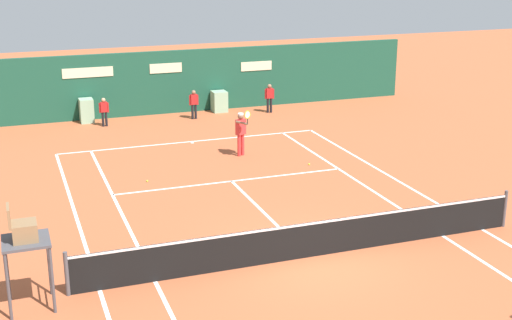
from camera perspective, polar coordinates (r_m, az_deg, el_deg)
name	(u,v)px	position (r m, az deg, el deg)	size (l,w,h in m)	color
ground_plane	(300,248)	(18.67, 3.61, -7.14)	(80.00, 80.00, 0.01)	#B25633
tennis_net	(310,239)	(17.98, 4.38, -6.37)	(12.10, 0.10, 1.07)	#4C4C51
sponsor_back_wall	(161,84)	(33.29, -7.73, 6.15)	(25.00, 1.02, 2.94)	#194C38
umpire_chair	(25,239)	(15.93, -18.22, -6.12)	(1.00, 1.00, 2.40)	#47474C
player_on_baseline	(241,130)	(26.33, -1.21, 2.43)	(0.49, 0.86, 1.87)	red
ball_kid_left_post	(104,110)	(31.45, -12.22, 3.98)	(0.42, 0.18, 1.27)	black
ball_kid_right_post	(194,102)	(32.21, -5.06, 4.67)	(0.44, 0.19, 1.33)	black
ball_kid_centre_post	(269,96)	(33.32, 1.10, 5.19)	(0.45, 0.21, 1.37)	black
tennis_ball_mid_court	(309,164)	(25.52, 4.33, -0.34)	(0.07, 0.07, 0.07)	#CCE033
tennis_ball_by_sideline	(147,181)	(23.93, -8.81, -1.69)	(0.07, 0.07, 0.07)	#CCE033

